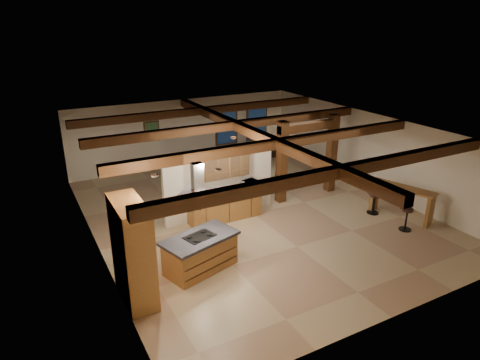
% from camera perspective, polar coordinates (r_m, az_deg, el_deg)
% --- Properties ---
extents(ground, '(12.00, 12.00, 0.00)m').
position_cam_1_polar(ground, '(14.30, 1.82, -4.56)').
color(ground, tan).
rests_on(ground, ground).
extents(room_walls, '(12.00, 12.00, 12.00)m').
position_cam_1_polar(room_walls, '(13.64, 1.90, 2.22)').
color(room_walls, white).
rests_on(room_walls, ground).
extents(ceiling_beams, '(10.00, 12.00, 0.28)m').
position_cam_1_polar(ceiling_beams, '(13.36, 1.95, 6.21)').
color(ceiling_beams, '#39200E').
rests_on(ceiling_beams, room_walls).
extents(timber_posts, '(2.50, 0.30, 2.90)m').
position_cam_1_polar(timber_posts, '(15.38, 9.05, 4.06)').
color(timber_posts, '#39200E').
rests_on(timber_posts, ground).
extents(partition_wall, '(3.80, 0.18, 2.20)m').
position_cam_1_polar(partition_wall, '(13.84, -2.76, -0.50)').
color(partition_wall, white).
rests_on(partition_wall, ground).
extents(pantry_cabinet, '(0.67, 1.60, 2.40)m').
position_cam_1_polar(pantry_cabinet, '(10.03, -14.11, -9.22)').
color(pantry_cabinet, '#AA6C36').
rests_on(pantry_cabinet, ground).
extents(back_counter, '(2.50, 0.66, 0.94)m').
position_cam_1_polar(back_counter, '(13.76, -2.00, -3.45)').
color(back_counter, '#AA6C36').
rests_on(back_counter, ground).
extents(upper_display_cabinet, '(1.80, 0.36, 0.95)m').
position_cam_1_polar(upper_display_cabinet, '(13.43, -2.46, 2.23)').
color(upper_display_cabinet, '#AA6C36').
rests_on(upper_display_cabinet, partition_wall).
extents(range_hood, '(1.10, 1.10, 1.40)m').
position_cam_1_polar(range_hood, '(10.57, -5.56, -3.51)').
color(range_hood, silver).
rests_on(range_hood, room_walls).
extents(back_windows, '(2.70, 0.07, 1.70)m').
position_cam_1_polar(back_windows, '(20.01, 0.26, 7.40)').
color(back_windows, '#39200E').
rests_on(back_windows, room_walls).
extents(framed_art, '(0.65, 0.05, 0.85)m').
position_cam_1_polar(framed_art, '(18.35, -11.68, 6.39)').
color(framed_art, '#39200E').
rests_on(framed_art, room_walls).
extents(recessed_cans, '(3.16, 2.46, 0.03)m').
position_cam_1_polar(recessed_cans, '(10.56, -4.65, 2.83)').
color(recessed_cans, silver).
rests_on(recessed_cans, room_walls).
extents(kitchen_island, '(2.14, 1.52, 0.96)m').
position_cam_1_polar(kitchen_island, '(11.16, -5.32, -9.62)').
color(kitchen_island, '#AA6C36').
rests_on(kitchen_island, ground).
extents(dining_table, '(2.14, 1.50, 0.68)m').
position_cam_1_polar(dining_table, '(16.62, -4.53, 0.36)').
color(dining_table, '#422210').
rests_on(dining_table, ground).
extents(sofa, '(2.25, 1.27, 0.62)m').
position_cam_1_polar(sofa, '(20.11, 1.77, 3.95)').
color(sofa, black).
rests_on(sofa, ground).
extents(microwave, '(0.53, 0.43, 0.25)m').
position_cam_1_polar(microwave, '(13.92, 1.28, -0.50)').
color(microwave, '#B8B7BC').
rests_on(microwave, back_counter).
extents(bar_counter, '(1.13, 2.10, 1.07)m').
position_cam_1_polar(bar_counter, '(14.73, 20.79, -2.13)').
color(bar_counter, '#AA6C36').
rests_on(bar_counter, ground).
extents(side_table, '(0.56, 0.56, 0.61)m').
position_cam_1_polar(side_table, '(20.37, 4.47, 4.09)').
color(side_table, '#39200E').
rests_on(side_table, ground).
extents(table_lamp, '(0.29, 0.29, 0.35)m').
position_cam_1_polar(table_lamp, '(20.22, 4.51, 5.58)').
color(table_lamp, black).
rests_on(table_lamp, side_table).
extents(bar_stool_a, '(0.39, 0.41, 1.08)m').
position_cam_1_polar(bar_stool_a, '(14.01, 21.24, -4.15)').
color(bar_stool_a, black).
rests_on(bar_stool_a, ground).
extents(bar_stool_b, '(0.40, 0.41, 1.09)m').
position_cam_1_polar(bar_stool_b, '(14.85, 17.31, -2.23)').
color(bar_stool_b, black).
rests_on(bar_stool_b, ground).
extents(bar_stool_c, '(0.36, 0.36, 1.02)m').
position_cam_1_polar(bar_stool_c, '(14.84, 17.44, -2.40)').
color(bar_stool_c, black).
rests_on(bar_stool_c, ground).
extents(dining_chairs, '(2.10, 2.10, 1.33)m').
position_cam_1_polar(dining_chairs, '(16.51, -4.56, 1.44)').
color(dining_chairs, '#39200E').
rests_on(dining_chairs, ground).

